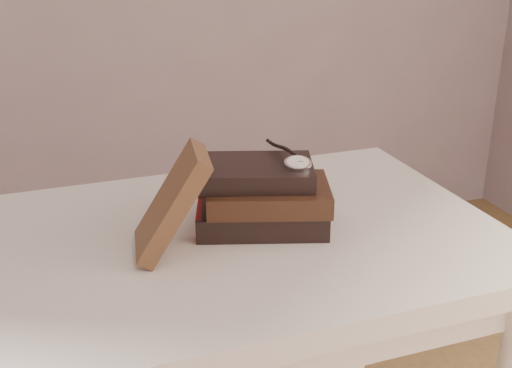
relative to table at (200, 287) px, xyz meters
name	(u,v)px	position (x,y,z in m)	size (l,w,h in m)	color
table	(200,287)	(0.00, 0.00, 0.00)	(1.00, 0.60, 0.75)	beige
book_stack	(262,197)	(0.12, 0.01, 0.14)	(0.25, 0.21, 0.11)	black
journal	(172,203)	(-0.05, -0.03, 0.18)	(0.03, 0.11, 0.18)	#3C2617
pocket_watch	(295,161)	(0.17, -0.01, 0.21)	(0.06, 0.15, 0.02)	silver
eyeglasses	(217,176)	(0.07, 0.11, 0.15)	(0.12, 0.13, 0.04)	silver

